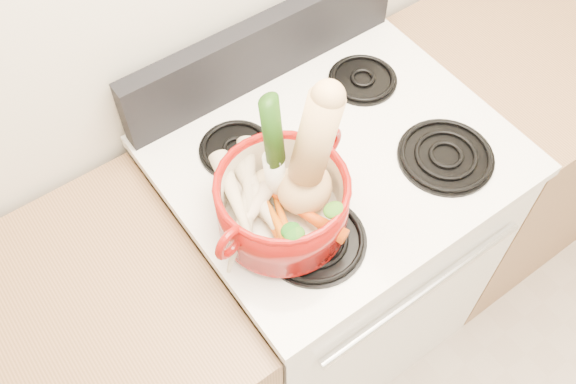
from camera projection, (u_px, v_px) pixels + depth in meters
stove_body at (327, 253)px, 1.90m from camera, size 0.76×0.65×0.92m
cooktop at (337, 155)px, 1.50m from camera, size 0.78×0.67×0.03m
control_backsplash at (263, 49)px, 1.55m from camera, size 0.76×0.05×0.18m
oven_handle at (424, 291)px, 1.48m from camera, size 0.60×0.02×0.02m
counter_right at (567, 98)px, 2.26m from camera, size 1.36×0.65×0.90m
burner_front_left at (314, 239)px, 1.35m from camera, size 0.22×0.22×0.02m
burner_front_right at (446, 155)px, 1.47m from camera, size 0.22×0.22×0.02m
burner_back_left at (236, 148)px, 1.48m from camera, size 0.17×0.17×0.02m
burner_back_right at (363, 79)px, 1.61m from camera, size 0.17×0.17×0.02m
dutch_oven at (282, 203)px, 1.31m from camera, size 0.33×0.33×0.13m
pot_handle_left at (230, 243)px, 1.20m from camera, size 0.08×0.04×0.08m
pot_handle_right at (329, 144)px, 1.34m from camera, size 0.08×0.04×0.08m
squash at (306, 159)px, 1.23m from camera, size 0.20×0.14×0.32m
leek at (275, 153)px, 1.24m from camera, size 0.07×0.08×0.31m
ginger at (263, 183)px, 1.36m from camera, size 0.09×0.08×0.04m
parsnip_0 at (261, 210)px, 1.32m from camera, size 0.07×0.20×0.06m
parsnip_1 at (240, 228)px, 1.29m from camera, size 0.17×0.16×0.06m
parsnip_2 at (262, 203)px, 1.31m from camera, size 0.07×0.22×0.07m
parsnip_3 at (248, 218)px, 1.29m from camera, size 0.17×0.11×0.05m
parsnip_4 at (248, 185)px, 1.32m from camera, size 0.15×0.21×0.06m
parsnip_5 at (236, 201)px, 1.30m from camera, size 0.10×0.23×0.06m
carrot_0 at (272, 223)px, 1.30m from camera, size 0.05×0.16×0.04m
carrot_1 at (284, 226)px, 1.29m from camera, size 0.08×0.16×0.05m
carrot_2 at (307, 216)px, 1.30m from camera, size 0.10×0.18×0.05m
carrot_3 at (281, 231)px, 1.28m from camera, size 0.06×0.15×0.04m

